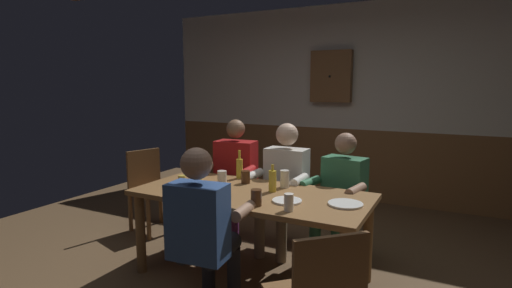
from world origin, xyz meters
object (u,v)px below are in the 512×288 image
table_candle (225,188)px  chair_empty_near_right (150,187)px  person_3 (203,225)px  bottle_0 (272,181)px  dining_table (251,203)px  wall_dart_cabinet (331,76)px  pint_glass_6 (256,198)px  person_0 (234,174)px  pint_glass_4 (182,182)px  pint_glass_5 (198,172)px  person_1 (283,181)px  pint_glass_3 (222,177)px  pint_glass_0 (285,179)px  bottle_1 (239,168)px  person_2 (340,192)px  plate_1 (345,204)px  pint_glass_2 (246,177)px  plate_0 (287,201)px  pint_glass_1 (289,202)px

table_candle → chair_empty_near_right: bearing=156.4°
person_3 → bottle_0: (0.16, 0.76, 0.16)m
dining_table → table_candle: 0.25m
bottle_0 → wall_dart_cabinet: (-0.28, 2.49, 0.89)m
bottle_0 → pint_glass_6: bearing=-81.8°
person_0 → pint_glass_4: 0.87m
dining_table → bottle_0: (0.15, 0.09, 0.19)m
table_candle → pint_glass_5: 0.54m
person_1 → pint_glass_5: (-0.64, -0.50, 0.12)m
pint_glass_3 → pint_glass_5: 0.29m
table_candle → pint_glass_0: bearing=45.9°
person_1 → bottle_1: bearing=41.4°
person_2 → pint_glass_5: (-1.20, -0.49, 0.16)m
plate_1 → table_candle: bearing=-172.9°
person_1 → person_2: person_1 is taller
person_0 → pint_glass_5: size_ratio=9.04×
person_0 → person_3: bearing=106.5°
person_1 → pint_glass_5: size_ratio=8.94×
plate_1 → pint_glass_5: (-1.41, 0.16, 0.06)m
pint_glass_5 → person_3: bearing=-52.7°
dining_table → pint_glass_4: bearing=-161.6°
pint_glass_0 → pint_glass_6: 0.57m
person_0 → person_1: 0.57m
table_candle → pint_glass_4: pint_glass_4 is taller
person_2 → chair_empty_near_right: size_ratio=1.33×
table_candle → bottle_1: size_ratio=0.30×
pint_glass_3 → person_1: bearing=57.1°
pint_glass_3 → pint_glass_4: size_ratio=1.00×
wall_dart_cabinet → person_3: bearing=-87.8°
pint_glass_2 → plate_0: bearing=-32.7°
bottle_0 → bottle_1: (-0.47, 0.29, 0.01)m
pint_glass_6 → person_0: bearing=128.0°
bottle_1 → chair_empty_near_right: bearing=175.7°
chair_empty_near_right → pint_glass_5: chair_empty_near_right is taller
pint_glass_3 → bottle_0: bearing=-3.2°
person_2 → plate_0: bearing=85.7°
person_3 → chair_empty_near_right: (-1.50, 1.13, -0.19)m
chair_empty_near_right → pint_glass_0: chair_empty_near_right is taller
pint_glass_4 → pint_glass_2: bearing=48.2°
plate_0 → bottle_1: bottle_1 is taller
pint_glass_1 → person_1: bearing=115.2°
person_2 → pint_glass_4: (-1.11, -0.84, 0.15)m
bottle_0 → pint_glass_5: bearing=174.5°
bottle_1 → pint_glass_2: bearing=-44.9°
person_0 → pint_glass_1: person_0 is taller
dining_table → person_3: (-0.01, -0.67, 0.03)m
dining_table → pint_glass_2: 0.33m
table_candle → bottle_0: (0.33, 0.20, 0.05)m
chair_empty_near_right → pint_glass_2: size_ratio=7.73×
plate_0 → dining_table: bearing=162.4°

